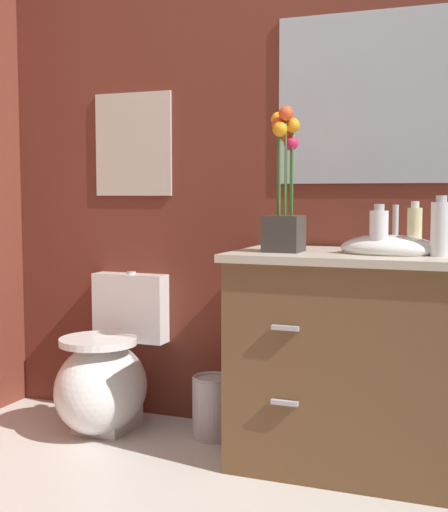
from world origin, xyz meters
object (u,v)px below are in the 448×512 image
hand_wash_bottle (415,230)px  toilet (107,376)px  flower_vase (284,200)px  trash_bin (213,407)px  wall_poster (133,144)px  wall_mirror (373,98)px  soap_bottle (441,228)px  lotion_bottle (379,232)px  vanity_cabinet (356,358)px

hand_wash_bottle → toilet: bearing=-179.2°
flower_vase → trash_bin: flower_vase is taller
toilet → wall_poster: size_ratio=1.44×
wall_poster → toilet: bearing=-90.0°
flower_vase → trash_bin: size_ratio=2.02×
flower_vase → wall_mirror: (0.27, 0.36, 0.42)m
soap_bottle → wall_poster: (-1.42, 0.35, 0.35)m
hand_wash_bottle → wall_poster: wall_poster is taller
toilet → flower_vase: bearing=-6.2°
hand_wash_bottle → lotion_bottle: bearing=-136.6°
trash_bin → wall_mirror: 1.47m
soap_bottle → trash_bin: size_ratio=0.80×
lotion_bottle → wall_mirror: (-0.09, 0.36, 0.53)m
toilet → trash_bin: 0.50m
vanity_cabinet → soap_bottle: bearing=-10.5°
toilet → wall_mirror: 1.66m
soap_bottle → hand_wash_bottle: bearing=135.0°
toilet → flower_vase: (0.85, -0.09, 0.79)m
hand_wash_bottle → wall_mirror: wall_mirror is taller
wall_mirror → hand_wash_bottle: bearing=-50.4°
vanity_cabinet → wall_mirror: bearing=90.5°
lotion_bottle → hand_wash_bottle: size_ratio=0.95×
vanity_cabinet → soap_bottle: soap_bottle is taller
vanity_cabinet → wall_poster: bearing=165.3°
lotion_bottle → wall_poster: wall_poster is taller
lotion_bottle → wall_mirror: 0.65m
vanity_cabinet → lotion_bottle: bearing=-35.8°
vanity_cabinet → flower_vase: 0.67m
wall_poster → soap_bottle: bearing=-13.8°
vanity_cabinet → trash_bin: size_ratio=3.73×
lotion_bottle → flower_vase: bearing=-179.8°
hand_wash_bottle → wall_poster: size_ratio=0.41×
lotion_bottle → soap_bottle: bearing=2.0°
flower_vase → lotion_bottle: (0.36, 0.00, -0.11)m
trash_bin → hand_wash_bottle: bearing=-3.7°
wall_mirror → vanity_cabinet: bearing=-89.5°
soap_bottle → trash_bin: (-0.94, 0.16, -0.80)m
wall_mirror → lotion_bottle: bearing=-75.7°
wall_mirror → trash_bin: bearing=-162.8°
vanity_cabinet → lotion_bottle: (0.09, -0.06, 0.49)m
toilet → wall_poster: wall_poster is taller
soap_bottle → hand_wash_bottle: soap_bottle is taller
toilet → hand_wash_bottle: bearing=0.8°
vanity_cabinet → soap_bottle: (0.30, -0.06, 0.51)m
trash_bin → soap_bottle: bearing=-9.4°
vanity_cabinet → lotion_bottle: 0.50m
soap_bottle → wall_poster: 1.51m
lotion_bottle → trash_bin: bearing=167.3°
wall_poster → wall_mirror: 1.13m
toilet → lotion_bottle: size_ratio=3.73×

